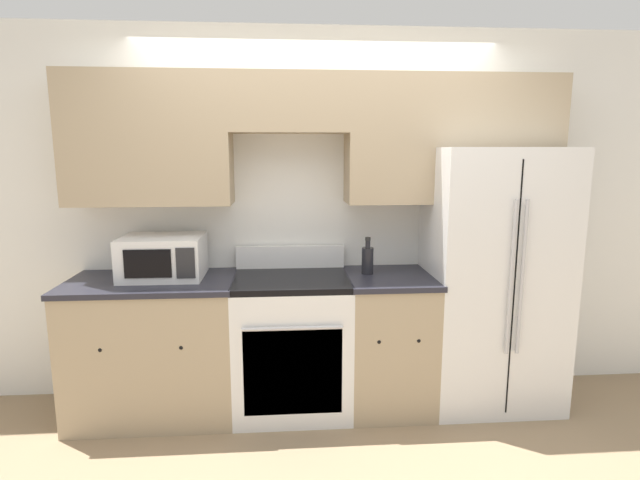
{
  "coord_description": "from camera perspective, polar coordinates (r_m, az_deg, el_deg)",
  "views": [
    {
      "loc": [
        -0.25,
        -2.92,
        1.75
      ],
      "look_at": [
        0.0,
        0.31,
        1.18
      ],
      "focal_mm": 28.0,
      "sensor_mm": 36.0,
      "label": 1
    }
  ],
  "objects": [
    {
      "name": "ground_plane",
      "position": [
        3.41,
        0.42,
        -20.87
      ],
      "size": [
        12.0,
        12.0,
        0.0
      ],
      "primitive_type": "plane",
      "color": "#937A5B"
    },
    {
      "name": "oven_range",
      "position": [
        3.47,
        -3.24,
        -11.65
      ],
      "size": [
        0.77,
        0.65,
        1.09
      ],
      "color": "white",
      "rests_on": "ground_plane"
    },
    {
      "name": "microwave",
      "position": [
        3.46,
        -17.49,
        -1.85
      ],
      "size": [
        0.53,
        0.41,
        0.28
      ],
      "color": "white",
      "rests_on": "lower_cabinets_left"
    },
    {
      "name": "wall_back",
      "position": [
        3.52,
        -0.16,
        6.23
      ],
      "size": [
        8.0,
        0.39,
        2.6
      ],
      "color": "white",
      "rests_on": "ground_plane"
    },
    {
      "name": "refrigerator",
      "position": [
        3.71,
        18.74,
        -3.95
      ],
      "size": [
        0.88,
        0.8,
        1.78
      ],
      "color": "white",
      "rests_on": "ground_plane"
    },
    {
      "name": "bottle",
      "position": [
        3.41,
        5.46,
        -2.23
      ],
      "size": [
        0.08,
        0.08,
        0.25
      ],
      "color": "black",
      "rests_on": "lower_cabinets_right"
    },
    {
      "name": "lower_cabinets_left",
      "position": [
        3.58,
        -18.37,
        -11.56
      ],
      "size": [
        1.09,
        0.64,
        0.93
      ],
      "color": "tan",
      "rests_on": "ground_plane"
    },
    {
      "name": "lower_cabinets_right",
      "position": [
        3.55,
        7.8,
        -11.32
      ],
      "size": [
        0.59,
        0.64,
        0.93
      ],
      "color": "tan",
      "rests_on": "ground_plane"
    }
  ]
}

